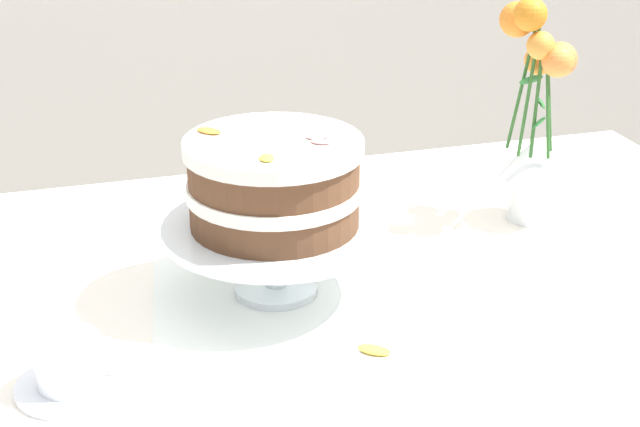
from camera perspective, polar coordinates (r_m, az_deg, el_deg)
name	(u,v)px	position (r m, az deg, el deg)	size (l,w,h in m)	color
dining_table	(352,365)	(1.30, 1.89, -8.85)	(1.40, 1.00, 0.74)	white
linen_napkin	(276,292)	(1.29, -2.57, -4.62)	(0.32, 0.32, 0.00)	white
cake_stand	(275,236)	(1.25, -2.64, -1.32)	(0.29, 0.29, 0.10)	silver
layer_cake	(274,182)	(1.22, -2.70, 1.84)	(0.22, 0.22, 0.12)	brown
flower_vase	(535,119)	(1.48, 12.46, 5.40)	(0.11, 0.12, 0.34)	silver
teacup	(70,368)	(1.12, -14.38, -8.70)	(0.12, 0.12, 0.06)	white
loose_petal_0	(374,350)	(1.16, 3.16, -7.94)	(0.04, 0.02, 0.01)	yellow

